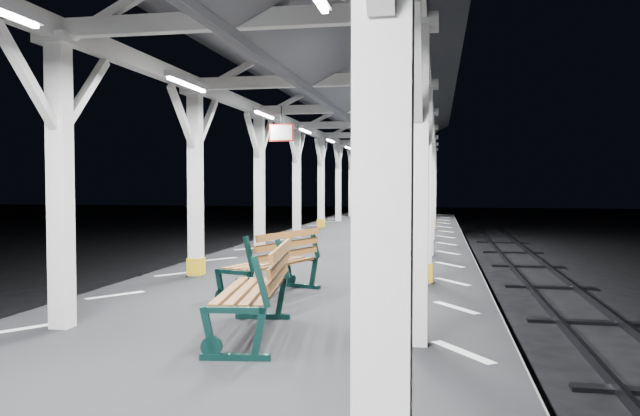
% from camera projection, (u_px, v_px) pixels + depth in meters
% --- Properties ---
extents(ground, '(120.00, 120.00, 0.00)m').
position_uv_depth(ground, '(277.00, 372.00, 8.75)').
color(ground, black).
rests_on(ground, ground).
extents(platform, '(6.00, 50.00, 1.00)m').
position_uv_depth(platform, '(277.00, 337.00, 8.73)').
color(platform, black).
rests_on(platform, ground).
extents(hazard_stripes_left, '(1.00, 48.00, 0.01)m').
position_uv_depth(hazard_stripes_left, '(115.00, 295.00, 9.16)').
color(hazard_stripes_left, silver).
rests_on(hazard_stripes_left, platform).
extents(hazard_stripes_right, '(1.00, 48.00, 0.01)m').
position_uv_depth(hazard_stripes_right, '(456.00, 308.00, 8.25)').
color(hazard_stripes_right, silver).
rests_on(hazard_stripes_right, platform).
extents(canopy, '(5.40, 49.00, 4.65)m').
position_uv_depth(canopy, '(276.00, 44.00, 8.54)').
color(canopy, silver).
rests_on(canopy, platform).
extents(bench_near, '(0.92, 1.91, 1.00)m').
position_uv_depth(bench_near, '(260.00, 288.00, 6.66)').
color(bench_near, black).
rests_on(bench_near, platform).
extents(bench_mid, '(1.19, 1.91, 0.97)m').
position_uv_depth(bench_mid, '(277.00, 262.00, 8.99)').
color(bench_mid, black).
rests_on(bench_mid, platform).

